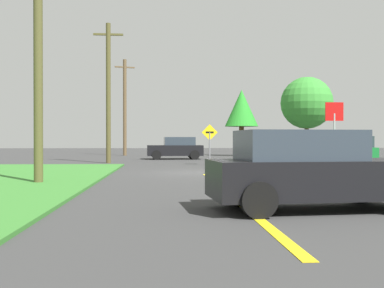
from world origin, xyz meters
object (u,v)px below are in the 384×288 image
car_approaching_junction (176,148)px  utility_pole_mid (108,91)px  car_on_crossroad (353,151)px  utility_pole_near (38,49)px  utility_pole_far (125,106)px  oak_tree_left (307,103)px  stop_sign (334,125)px  car_behind_on_main_road (311,171)px  direction_sign (210,140)px  pine_tree_center (241,109)px

car_approaching_junction → utility_pole_mid: bearing=50.2°
car_approaching_junction → car_on_crossroad: bearing=133.6°
utility_pole_near → utility_pole_far: 27.41m
utility_pole_mid → oak_tree_left: bearing=32.4°
stop_sign → car_behind_on_main_road: bearing=65.5°
car_on_crossroad → utility_pole_far: size_ratio=0.49×
car_approaching_junction → utility_pole_far: (-4.39, 8.02, 3.61)m
car_behind_on_main_road → stop_sign: bearing=61.8°
utility_pole_far → oak_tree_left: size_ratio=1.30×
car_on_crossroad → utility_pole_far: bearing=49.7°
car_behind_on_main_road → utility_pole_near: 9.77m
utility_pole_mid → oak_tree_left: (15.24, 9.68, 0.10)m
car_approaching_junction → utility_pole_mid: 7.95m
stop_sign → car_on_crossroad: size_ratio=0.69×
direction_sign → car_approaching_junction: bearing=101.5°
stop_sign → utility_pole_mid: (-10.01, 10.95, 2.36)m
stop_sign → pine_tree_center: (0.18, 23.20, 2.14)m
stop_sign → car_behind_on_main_road: (-3.65, -8.63, -1.21)m
stop_sign → direction_sign: (-4.07, 8.34, -0.60)m
utility_pole_near → pine_tree_center: 28.12m
utility_pole_near → utility_pole_mid: utility_pole_mid is taller
direction_sign → utility_pole_far: bearing=110.4°
pine_tree_center → car_approaching_junction: bearing=-132.1°
stop_sign → car_on_crossroad: (3.82, 7.54, -1.22)m
utility_pole_mid → utility_pole_far: 13.70m
pine_tree_center → utility_pole_mid: bearing=-129.7°
direction_sign → pine_tree_center: 15.70m
utility_pole_far → utility_pole_near: bearing=-91.0°
car_approaching_junction → oak_tree_left: (10.98, 4.00, 3.67)m
car_behind_on_main_road → pine_tree_center: (3.83, 31.83, 3.36)m
direction_sign → car_on_crossroad: bearing=-5.8°
utility_pole_near → oak_tree_left: bearing=55.9°
utility_pole_mid → direction_sign: bearing=-23.7°
car_on_crossroad → car_behind_on_main_road: same height
utility_pole_near → direction_sign: 13.21m
car_on_crossroad → utility_pole_mid: bearing=86.6°
car_behind_on_main_road → utility_pole_far: bearing=95.8°
car_approaching_junction → stop_sign: bearing=106.2°
direction_sign → oak_tree_left: size_ratio=0.34×
utility_pole_near → pine_tree_center: size_ratio=1.44×
stop_sign → utility_pole_far: utility_pole_far is taller
utility_pole_far → car_behind_on_main_road: bearing=-79.0°
car_on_crossroad → car_approaching_junction: (-9.58, 9.08, 0.00)m
utility_pole_mid → pine_tree_center: (10.19, 12.26, -0.22)m
car_behind_on_main_road → utility_pole_mid: (-6.36, 19.58, 3.58)m
car_behind_on_main_road → utility_pole_mid: size_ratio=0.52×
utility_pole_mid → direction_sign: (5.94, -2.61, -2.96)m
stop_sign → direction_sign: stop_sign is taller
oak_tree_left → utility_pole_near: bearing=-124.1°
utility_pole_far → pine_tree_center: bearing=-8.0°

